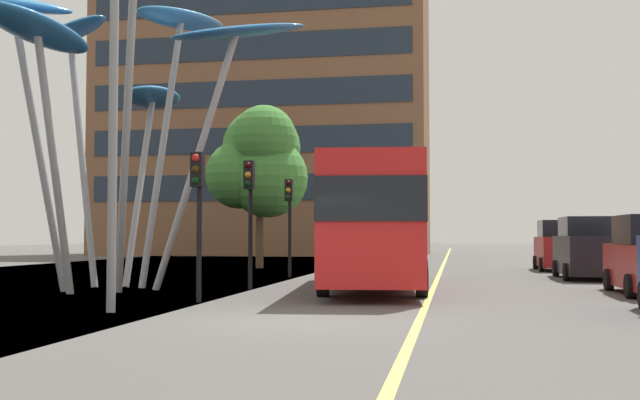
# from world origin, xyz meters

# --- Properties ---
(ground) EXTENTS (120.00, 240.00, 0.10)m
(ground) POSITION_xyz_m (-0.67, 0.00, -0.05)
(ground) COLOR #54514F
(red_bus) EXTENTS (3.51, 11.10, 3.71)m
(red_bus) POSITION_xyz_m (0.57, 8.54, 2.03)
(red_bus) COLOR red
(red_bus) RESTS_ON ground
(leaf_sculpture) EXTENTS (10.14, 9.81, 9.17)m
(leaf_sculpture) POSITION_xyz_m (-6.43, 6.63, 6.94)
(leaf_sculpture) COLOR #9EA0A5
(leaf_sculpture) RESTS_ON ground
(traffic_light_kerb_near) EXTENTS (0.28, 0.42, 3.45)m
(traffic_light_kerb_near) POSITION_xyz_m (-2.91, 3.30, 2.50)
(traffic_light_kerb_near) COLOR black
(traffic_light_kerb_near) RESTS_ON ground
(traffic_light_kerb_far) EXTENTS (0.28, 0.42, 3.63)m
(traffic_light_kerb_far) POSITION_xyz_m (-2.81, 7.38, 2.63)
(traffic_light_kerb_far) COLOR black
(traffic_light_kerb_far) RESTS_ON ground
(traffic_light_island_mid) EXTENTS (0.28, 0.42, 3.57)m
(traffic_light_island_mid) POSITION_xyz_m (-3.09, 13.85, 2.59)
(traffic_light_island_mid) COLOR black
(traffic_light_island_mid) RESTS_ON ground
(car_side_street) EXTENTS (2.09, 4.52, 2.17)m
(car_side_street) POSITION_xyz_m (7.48, 14.55, 1.03)
(car_side_street) COLOR black
(car_side_street) RESTS_ON ground
(car_far_side) EXTENTS (1.95, 4.01, 2.17)m
(car_far_side) POSITION_xyz_m (7.30, 20.83, 1.02)
(car_far_side) COLOR maroon
(car_far_side) RESTS_ON ground
(street_lamp) EXTENTS (1.72, 0.44, 8.36)m
(street_lamp) POSITION_xyz_m (-3.53, 0.92, 5.27)
(street_lamp) COLOR gray
(street_lamp) RESTS_ON ground
(tree_pavement_near) EXTENTS (4.75, 4.45, 7.48)m
(tree_pavement_near) POSITION_xyz_m (-5.97, 20.86, 4.83)
(tree_pavement_near) COLOR brown
(tree_pavement_near) RESTS_ON ground
(backdrop_building) EXTENTS (24.91, 11.30, 23.59)m
(backdrop_building) POSITION_xyz_m (-11.67, 44.55, 11.80)
(backdrop_building) COLOR brown
(backdrop_building) RESTS_ON ground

